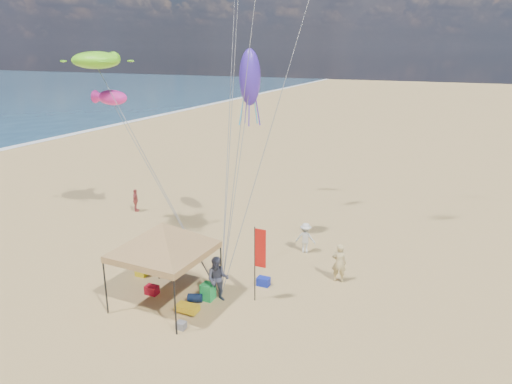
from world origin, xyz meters
TOP-DOWN VIEW (x-y plane):
  - ground at (0.00, 0.00)m, footprint 280.00×280.00m
  - canopy_tent at (-2.32, -0.76)m, footprint 6.61×6.61m
  - feather_flag at (1.04, 0.91)m, footprint 0.50×0.04m
  - cooler_red at (-3.34, -0.37)m, footprint 0.54×0.38m
  - cooler_blue at (0.69, 2.24)m, footprint 0.54×0.38m
  - bag_navy at (-1.32, -0.20)m, footprint 0.69×0.54m
  - bag_orange at (-3.54, 2.31)m, footprint 0.54×0.69m
  - chair_green at (-0.94, 0.21)m, footprint 0.50×0.50m
  - chair_yellow at (-4.78, 0.90)m, footprint 0.50×0.50m
  - crate_grey at (-0.79, -2.09)m, footprint 0.34×0.30m
  - beach_cart at (-1.18, -1.03)m, footprint 0.90×0.50m
  - person_near_a at (3.60, 3.97)m, footprint 0.71×0.53m
  - person_near_b at (-0.52, 0.30)m, footprint 1.15×1.04m
  - person_near_c at (1.27, 6.34)m, footprint 1.07×0.68m
  - person_far_a at (-10.59, 8.04)m, footprint 0.68×0.93m
  - turtle_kite at (-9.54, 4.49)m, footprint 3.22×2.93m
  - fish_kite at (-9.63, 5.58)m, footprint 2.06×1.59m
  - squid_kite at (-1.95, 6.67)m, footprint 1.33×1.33m

SIDE VIEW (x-z plane):
  - ground at x=0.00m, z-range 0.00..0.00m
  - crate_grey at x=-0.79m, z-range 0.00..0.28m
  - bag_navy at x=-1.32m, z-range 0.00..0.36m
  - bag_orange at x=-3.54m, z-range 0.00..0.36m
  - cooler_red at x=-3.34m, z-range 0.00..0.38m
  - cooler_blue at x=0.69m, z-range 0.00..0.38m
  - beach_cart at x=-1.18m, z-range 0.08..0.32m
  - chair_green at x=-0.94m, z-range 0.00..0.70m
  - chair_yellow at x=-4.78m, z-range 0.00..0.70m
  - person_far_a at x=-10.59m, z-range 0.00..1.46m
  - person_near_c at x=1.27m, z-range 0.00..1.58m
  - person_near_a at x=3.60m, z-range 0.00..1.78m
  - person_near_b at x=-0.52m, z-range 0.00..1.93m
  - feather_flag at x=1.04m, z-range 0.54..3.80m
  - canopy_tent at x=-2.32m, z-range 1.36..5.43m
  - fish_kite at x=-9.63m, z-range 7.02..7.84m
  - squid_kite at x=-1.95m, z-range 7.24..9.98m
  - turtle_kite at x=-9.54m, z-range 8.97..9.84m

